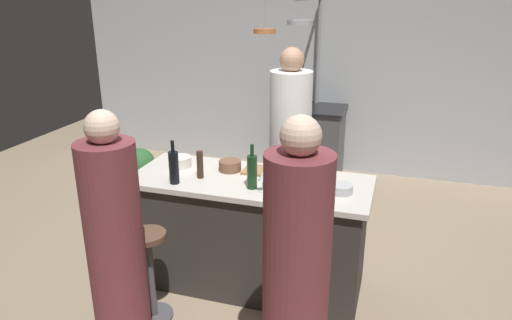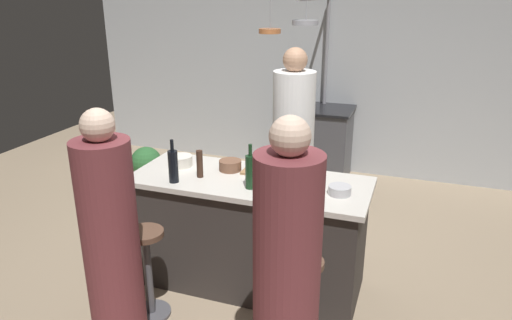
# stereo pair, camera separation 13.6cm
# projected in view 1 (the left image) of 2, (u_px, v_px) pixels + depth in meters

# --- Properties ---
(ground_plane) EXTENTS (9.00, 9.00, 0.00)m
(ground_plane) POSITION_uv_depth(u_px,v_px,m) (251.00, 282.00, 3.85)
(ground_plane) COLOR gray
(back_wall) EXTENTS (6.40, 0.16, 2.60)m
(back_wall) POSITION_uv_depth(u_px,v_px,m) (320.00, 68.00, 5.97)
(back_wall) COLOR #B2B7BC
(back_wall) RESTS_ON ground_plane
(kitchen_island) EXTENTS (1.80, 0.72, 0.90)m
(kitchen_island) POSITION_uv_depth(u_px,v_px,m) (250.00, 232.00, 3.70)
(kitchen_island) COLOR #332D2B
(kitchen_island) RESTS_ON ground_plane
(stove_range) EXTENTS (0.80, 0.64, 0.89)m
(stove_range) POSITION_uv_depth(u_px,v_px,m) (311.00, 142.00, 5.90)
(stove_range) COLOR #47474C
(stove_range) RESTS_ON ground_plane
(chef) EXTENTS (0.38, 0.38, 1.78)m
(chef) POSITION_uv_depth(u_px,v_px,m) (290.00, 153.00, 4.35)
(chef) COLOR white
(chef) RESTS_ON ground_plane
(bar_stool_left) EXTENTS (0.28, 0.28, 0.68)m
(bar_stool_left) POSITION_uv_depth(u_px,v_px,m) (150.00, 272.00, 3.32)
(bar_stool_left) COLOR #4C4C51
(bar_stool_left) RESTS_ON ground_plane
(guest_left) EXTENTS (0.34, 0.34, 1.62)m
(guest_left) POSITION_uv_depth(u_px,v_px,m) (116.00, 250.00, 2.86)
(guest_left) COLOR brown
(guest_left) RESTS_ON ground_plane
(bar_stool_right) EXTENTS (0.28, 0.28, 0.68)m
(bar_stool_right) POSITION_uv_depth(u_px,v_px,m) (307.00, 301.00, 3.00)
(bar_stool_right) COLOR #4C4C51
(bar_stool_right) RESTS_ON ground_plane
(guest_right) EXTENTS (0.36, 0.36, 1.68)m
(guest_right) POSITION_uv_depth(u_px,v_px,m) (296.00, 281.00, 2.51)
(guest_right) COLOR brown
(guest_right) RESTS_ON ground_plane
(overhead_pot_rack) EXTENTS (0.58, 1.47, 2.17)m
(overhead_pot_rack) POSITION_uv_depth(u_px,v_px,m) (303.00, 49.00, 5.10)
(overhead_pot_rack) COLOR gray
(overhead_pot_rack) RESTS_ON ground_plane
(potted_plant) EXTENTS (0.36, 0.36, 0.52)m
(potted_plant) POSITION_uv_depth(u_px,v_px,m) (140.00, 167.00, 5.50)
(potted_plant) COLOR brown
(potted_plant) RESTS_ON ground_plane
(cutting_board) EXTENTS (0.32, 0.22, 0.02)m
(cutting_board) POSITION_uv_depth(u_px,v_px,m) (264.00, 171.00, 3.68)
(cutting_board) COLOR #997047
(cutting_board) RESTS_ON kitchen_island
(pepper_mill) EXTENTS (0.05, 0.05, 0.21)m
(pepper_mill) POSITION_uv_depth(u_px,v_px,m) (200.00, 165.00, 3.53)
(pepper_mill) COLOR #382319
(pepper_mill) RESTS_ON kitchen_island
(wine_bottle_dark) EXTENTS (0.07, 0.07, 0.33)m
(wine_bottle_dark) POSITION_uv_depth(u_px,v_px,m) (174.00, 167.00, 3.43)
(wine_bottle_dark) COLOR black
(wine_bottle_dark) RESTS_ON kitchen_island
(wine_bottle_red) EXTENTS (0.07, 0.07, 0.33)m
(wine_bottle_red) POSITION_uv_depth(u_px,v_px,m) (252.00, 171.00, 3.34)
(wine_bottle_red) COLOR #143319
(wine_bottle_red) RESTS_ON kitchen_island
(wine_bottle_rose) EXTENTS (0.07, 0.07, 0.30)m
(wine_bottle_rose) POSITION_uv_depth(u_px,v_px,m) (297.00, 170.00, 3.39)
(wine_bottle_rose) COLOR #B78C8E
(wine_bottle_rose) RESTS_ON kitchen_island
(wine_glass_by_chef) EXTENTS (0.07, 0.07, 0.15)m
(wine_glass_by_chef) POSITION_uv_depth(u_px,v_px,m) (263.00, 177.00, 3.29)
(wine_glass_by_chef) COLOR silver
(wine_glass_by_chef) RESTS_ON kitchen_island
(wine_glass_near_right_guest) EXTENTS (0.07, 0.07, 0.15)m
(wine_glass_near_right_guest) POSITION_uv_depth(u_px,v_px,m) (293.00, 179.00, 3.26)
(wine_glass_near_right_guest) COLOR silver
(wine_glass_near_right_guest) RESTS_ON kitchen_island
(mixing_bowl_wooden) EXTENTS (0.17, 0.17, 0.08)m
(mixing_bowl_wooden) POSITION_uv_depth(u_px,v_px,m) (230.00, 166.00, 3.70)
(mixing_bowl_wooden) COLOR brown
(mixing_bowl_wooden) RESTS_ON kitchen_island
(mixing_bowl_ceramic) EXTENTS (0.18, 0.18, 0.08)m
(mixing_bowl_ceramic) POSITION_uv_depth(u_px,v_px,m) (180.00, 162.00, 3.78)
(mixing_bowl_ceramic) COLOR silver
(mixing_bowl_ceramic) RESTS_ON kitchen_island
(mixing_bowl_steel) EXTENTS (0.16, 0.16, 0.06)m
(mixing_bowl_steel) POSITION_uv_depth(u_px,v_px,m) (341.00, 189.00, 3.29)
(mixing_bowl_steel) COLOR #B7B7BC
(mixing_bowl_steel) RESTS_ON kitchen_island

